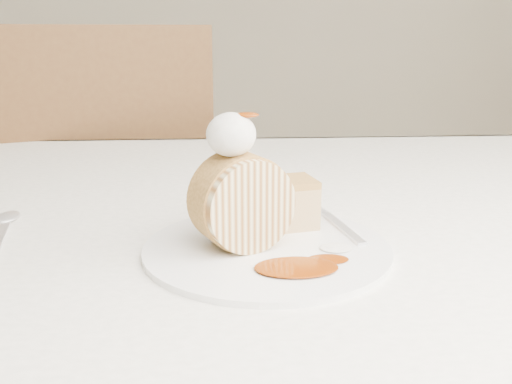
{
  "coord_description": "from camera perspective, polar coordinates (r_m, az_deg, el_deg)",
  "views": [
    {
      "loc": [
        -0.01,
        -0.47,
        0.96
      ],
      "look_at": [
        0.02,
        0.05,
        0.81
      ],
      "focal_mm": 40.0,
      "sensor_mm": 36.0,
      "label": 1
    }
  ],
  "objects": [
    {
      "name": "cake_chunk",
      "position": [
        0.61,
        3.29,
        -1.38
      ],
      "size": [
        0.06,
        0.06,
        0.04
      ],
      "primitive_type": "cube",
      "rotation": [
        0.0,
        0.0,
        0.23
      ],
      "color": "#BE8E47",
      "rests_on": "plate"
    },
    {
      "name": "caramel_pool",
      "position": [
        0.5,
        4.04,
        -7.49
      ],
      "size": [
        0.08,
        0.06,
        0.0
      ],
      "primitive_type": null,
      "rotation": [
        0.0,
        0.0,
        0.23
      ],
      "color": "#762B04",
      "rests_on": "plate"
    },
    {
      "name": "table",
      "position": [
        0.74,
        -2.68,
        -7.93
      ],
      "size": [
        1.4,
        0.9,
        0.75
      ],
      "color": "white",
      "rests_on": "ground"
    },
    {
      "name": "plate",
      "position": [
        0.56,
        1.1,
        -5.69
      ],
      "size": [
        0.29,
        0.29,
        0.01
      ],
      "primitive_type": "cylinder",
      "rotation": [
        0.0,
        0.0,
        0.23
      ],
      "color": "white",
      "rests_on": "table"
    },
    {
      "name": "chair_far",
      "position": [
        1.38,
        -14.95,
        -1.72
      ],
      "size": [
        0.58,
        0.58,
        0.97
      ],
      "rotation": [
        0.0,
        0.0,
        3.49
      ],
      "color": "brown",
      "rests_on": "ground"
    },
    {
      "name": "fork",
      "position": [
        0.61,
        8.59,
        -3.49
      ],
      "size": [
        0.05,
        0.14,
        0.0
      ],
      "primitive_type": "cube",
      "rotation": [
        0.0,
        0.0,
        0.19
      ],
      "color": "silver",
      "rests_on": "plate"
    },
    {
      "name": "caramel_drizzle",
      "position": [
        0.52,
        -0.94,
        8.28
      ],
      "size": [
        0.02,
        0.02,
        0.01
      ],
      "primitive_type": "ellipsoid",
      "color": "#762B04",
      "rests_on": "whipped_cream"
    },
    {
      "name": "whipped_cream",
      "position": [
        0.53,
        -2.5,
        5.75
      ],
      "size": [
        0.05,
        0.05,
        0.04
      ],
      "primitive_type": "ellipsoid",
      "color": "white",
      "rests_on": "roulade_slice"
    },
    {
      "name": "roulade_slice",
      "position": [
        0.54,
        -1.38,
        -1.03
      ],
      "size": [
        0.1,
        0.08,
        0.09
      ],
      "primitive_type": "cylinder",
      "rotation": [
        1.57,
        0.0,
        0.44
      ],
      "color": "beige",
      "rests_on": "plate"
    }
  ]
}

